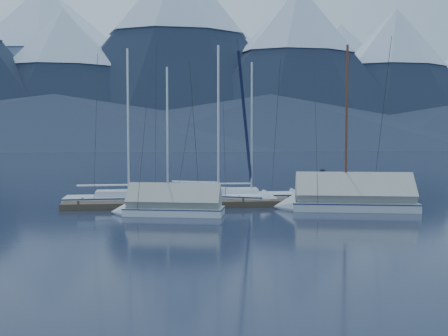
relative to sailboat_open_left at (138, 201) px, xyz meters
The scene contains 10 objects.
ground 6.26m from the sailboat_open_left, 37.62° to the right, with size 1000.00×1000.00×0.00m, color black.
mountain_range 371.37m from the sailboat_open_left, 88.58° to the left, with size 877.00×584.00×150.50m.
dock 5.28m from the sailboat_open_left, 20.16° to the right, with size 18.00×1.50×0.54m.
mooring_posts 4.81m from the sailboat_open_left, 22.21° to the right, with size 15.12×1.52×0.35m.
sailboat_open_left is the anchor object (origin of this frame).
sailboat_open_mid 5.39m from the sailboat_open_left, ahead, with size 8.14×5.48×10.53m.
sailboat_open_right 7.59m from the sailboat_open_left, ahead, with size 7.35×3.10×9.54m.
sailboat_covered_near 11.89m from the sailboat_open_left, 20.18° to the right, with size 7.92×3.99×9.87m.
sailboat_covered_far 4.91m from the sailboat_open_left, 71.05° to the right, with size 6.06×3.09×8.15m.
person 11.04m from the sailboat_open_left, 10.48° to the right, with size 0.64×0.42×1.77m, color black.
Camera 1 is at (-3.61, -24.81, 3.62)m, focal length 38.00 mm.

